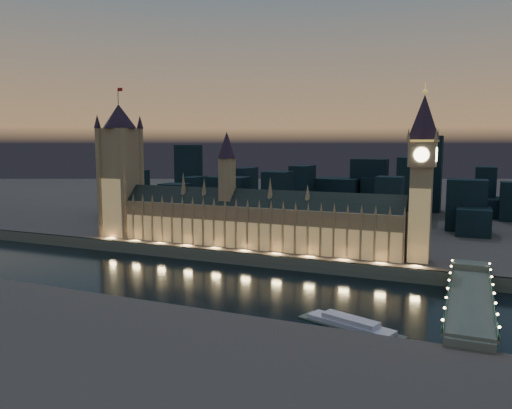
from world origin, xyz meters
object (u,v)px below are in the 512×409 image
at_px(river_boat, 350,324).
at_px(westminster_bridge, 470,302).
at_px(elizabeth_tower, 422,164).
at_px(victoria_tower, 120,163).
at_px(palace_of_westminster, 252,220).

bearing_deg(river_boat, westminster_bridge, 39.10).
bearing_deg(elizabeth_tower, victoria_tower, -180.00).
xyz_separation_m(palace_of_westminster, elizabeth_tower, (108.66, 0.17, 39.90)).
bearing_deg(victoria_tower, westminster_bridge, -14.85).
distance_m(palace_of_westminster, westminster_bridge, 153.31).
height_order(palace_of_westminster, victoria_tower, victoria_tower).
bearing_deg(palace_of_westminster, westminster_bridge, -25.41).
distance_m(palace_of_westminster, victoria_tower, 115.32).
xyz_separation_m(palace_of_westminster, victoria_tower, (-109.34, 0.16, 36.67)).
distance_m(elizabeth_tower, westminster_bridge, 93.41).
bearing_deg(victoria_tower, palace_of_westminster, -0.09).
bearing_deg(river_boat, palace_of_westminster, 131.37).
xyz_separation_m(elizabeth_tower, river_boat, (-17.95, -103.18, -64.72)).
bearing_deg(westminster_bridge, elizabeth_tower, 113.62).
height_order(victoria_tower, river_boat, victoria_tower).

